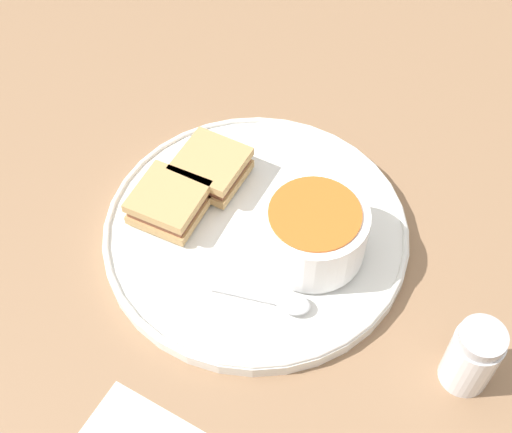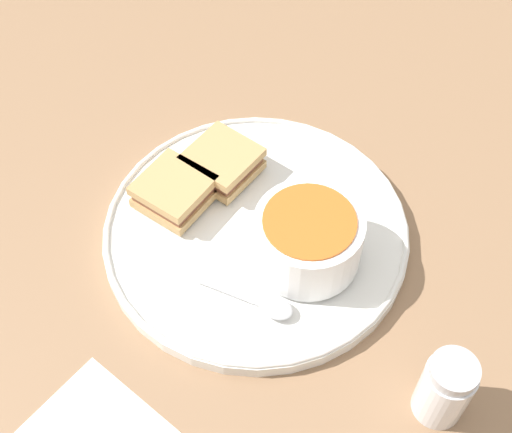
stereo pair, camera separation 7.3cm
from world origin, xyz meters
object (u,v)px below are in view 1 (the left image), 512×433
at_px(sandwich_half_far, 169,202).
at_px(spoon, 286,303).
at_px(sandwich_half_near, 211,167).
at_px(salt_shaker, 472,357).
at_px(soup_bowl, 313,231).

bearing_deg(sandwich_half_far, spoon, 137.79).
xyz_separation_m(sandwich_half_near, sandwich_half_far, (0.04, 0.05, 0.00)).
bearing_deg(sandwich_half_near, spoon, 116.84).
relative_size(sandwich_half_near, salt_shaker, 1.15).
xyz_separation_m(soup_bowl, salt_shaker, (-0.14, 0.13, -0.01)).
bearing_deg(soup_bowl, sandwich_half_near, -41.17).
height_order(soup_bowl, sandwich_half_far, soup_bowl).
relative_size(soup_bowl, salt_shaker, 1.33).
xyz_separation_m(soup_bowl, spoon, (0.03, 0.07, -0.03)).
height_order(sandwich_half_near, sandwich_half_far, same).
height_order(spoon, sandwich_half_far, sandwich_half_far).
distance_m(spoon, sandwich_half_near, 0.18).
distance_m(soup_bowl, sandwich_half_far, 0.16).
height_order(soup_bowl, spoon, soup_bowl).
bearing_deg(salt_shaker, sandwich_half_far, -30.84).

